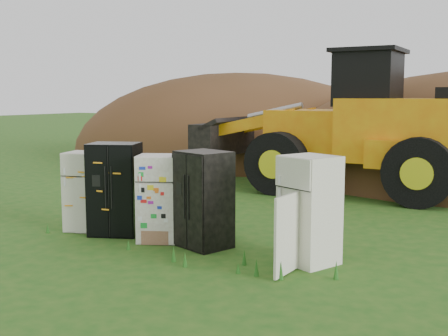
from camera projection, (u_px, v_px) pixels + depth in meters
The scene contains 9 objects.
ground at pixel (185, 244), 10.36m from camera, with size 120.00×120.00×0.00m, color #1E5216.
fridge_leftmost at pixel (85, 191), 11.40m from camera, with size 0.71×0.68×1.60m, color silver, non-canonical shape.
fridge_black_side at pixel (115, 189), 11.04m from camera, with size 0.94×0.75×1.81m, color black, non-canonical shape.
fridge_sticker at pixel (158, 198), 10.53m from camera, with size 0.73×0.67×1.63m, color white, non-canonical shape.
fridge_dark_mid at pixel (204, 199), 10.10m from camera, with size 0.89×0.73×1.74m, color black, non-canonical shape.
fridge_open_door at pixel (309, 210), 9.10m from camera, with size 0.80×0.74×1.77m, color silver, non-canonical shape.
wheel_loader at pixel (332, 121), 16.00m from camera, with size 8.25×3.35×3.99m, color #E39F0F, non-canonical shape.
dirt_mound_left at pixel (235, 157), 25.19m from camera, with size 15.89×11.92×7.48m, color #4A2F17.
dirt_mound_back at pixel (403, 156), 25.72m from camera, with size 17.38×11.59×6.44m, color #4A2F17.
Camera 1 is at (5.58, -8.45, 2.72)m, focal length 45.00 mm.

